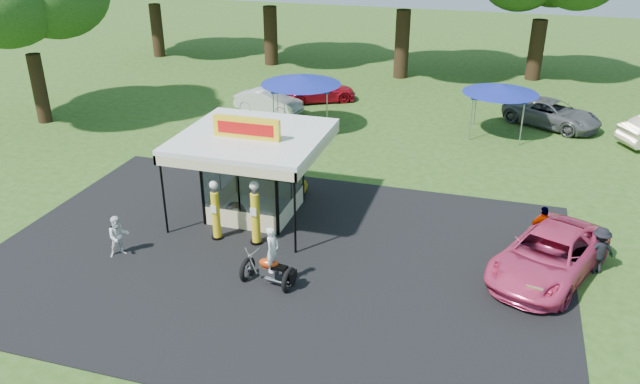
{
  "coord_description": "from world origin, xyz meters",
  "views": [
    {
      "loc": [
        6.93,
        -15.7,
        11.36
      ],
      "look_at": [
        0.99,
        4.0,
        1.78
      ],
      "focal_mm": 35.0,
      "sensor_mm": 36.0,
      "label": 1
    }
  ],
  "objects_px": {
    "gas_pump_right": "(255,214)",
    "bg_car_d": "(552,114)",
    "gas_pump_left": "(216,211)",
    "tent_west": "(301,80)",
    "gas_station_kiosk": "(254,172)",
    "pink_sedan": "(549,255)",
    "kiosk_car": "(275,181)",
    "bg_car_a": "(269,101)",
    "tent_east": "(501,89)",
    "spectator_west": "(118,236)",
    "spectator_east_b": "(542,229)",
    "spectator_east_a": "(599,250)",
    "a_frame_sign": "(534,296)",
    "bg_car_b": "(318,90)",
    "motorcycle": "(271,262)"
  },
  "relations": [
    {
      "from": "bg_car_d",
      "to": "tent_west",
      "type": "xyz_separation_m",
      "value": [
        -13.19,
        -4.38,
        2.0
      ]
    },
    {
      "from": "a_frame_sign",
      "to": "bg_car_a",
      "type": "relative_size",
      "value": 0.22
    },
    {
      "from": "gas_pump_right",
      "to": "tent_west",
      "type": "xyz_separation_m",
      "value": [
        -2.45,
        12.64,
        1.53
      ]
    },
    {
      "from": "motorcycle",
      "to": "bg_car_d",
      "type": "xyz_separation_m",
      "value": [
        9.25,
        19.42,
        -0.12
      ]
    },
    {
      "from": "gas_station_kiosk",
      "to": "bg_car_a",
      "type": "distance_m",
      "value": 13.33
    },
    {
      "from": "gas_station_kiosk",
      "to": "pink_sedan",
      "type": "xyz_separation_m",
      "value": [
        11.04,
        -1.5,
        -1.01
      ]
    },
    {
      "from": "gas_pump_right",
      "to": "a_frame_sign",
      "type": "relative_size",
      "value": 2.74
    },
    {
      "from": "motorcycle",
      "to": "bg_car_b",
      "type": "xyz_separation_m",
      "value": [
        -4.61,
        20.29,
        -0.17
      ]
    },
    {
      "from": "a_frame_sign",
      "to": "tent_east",
      "type": "relative_size",
      "value": 0.23
    },
    {
      "from": "tent_west",
      "to": "spectator_east_a",
      "type": "bearing_deg",
      "value": -38.24
    },
    {
      "from": "motorcycle",
      "to": "spectator_west",
      "type": "bearing_deg",
      "value": -174.05
    },
    {
      "from": "a_frame_sign",
      "to": "spectator_east_b",
      "type": "bearing_deg",
      "value": 97.79
    },
    {
      "from": "kiosk_car",
      "to": "pink_sedan",
      "type": "relative_size",
      "value": 0.51
    },
    {
      "from": "kiosk_car",
      "to": "bg_car_d",
      "type": "height_order",
      "value": "bg_car_d"
    },
    {
      "from": "tent_east",
      "to": "spectator_east_a",
      "type": "bearing_deg",
      "value": -73.85
    },
    {
      "from": "tent_east",
      "to": "tent_west",
      "type": "bearing_deg",
      "value": -168.63
    },
    {
      "from": "pink_sedan",
      "to": "spectator_east_b",
      "type": "relative_size",
      "value": 3.17
    },
    {
      "from": "bg_car_a",
      "to": "tent_west",
      "type": "relative_size",
      "value": 0.94
    },
    {
      "from": "pink_sedan",
      "to": "tent_east",
      "type": "relative_size",
      "value": 1.41
    },
    {
      "from": "spectator_west",
      "to": "spectator_east_b",
      "type": "relative_size",
      "value": 0.87
    },
    {
      "from": "motorcycle",
      "to": "tent_east",
      "type": "distance_m",
      "value": 18.33
    },
    {
      "from": "spectator_west",
      "to": "kiosk_car",
      "type": "bearing_deg",
      "value": 18.98
    },
    {
      "from": "tent_east",
      "to": "spectator_east_b",
      "type": "bearing_deg",
      "value": -80.6
    },
    {
      "from": "spectator_west",
      "to": "bg_car_d",
      "type": "relative_size",
      "value": 0.29
    },
    {
      "from": "gas_pump_left",
      "to": "pink_sedan",
      "type": "xyz_separation_m",
      "value": [
        11.61,
        0.87,
        -0.36
      ]
    },
    {
      "from": "spectator_west",
      "to": "bg_car_d",
      "type": "height_order",
      "value": "spectator_west"
    },
    {
      "from": "gas_pump_left",
      "to": "tent_west",
      "type": "height_order",
      "value": "tent_west"
    },
    {
      "from": "bg_car_b",
      "to": "bg_car_d",
      "type": "relative_size",
      "value": 0.9
    },
    {
      "from": "gas_station_kiosk",
      "to": "bg_car_a",
      "type": "height_order",
      "value": "gas_station_kiosk"
    },
    {
      "from": "gas_pump_right",
      "to": "tent_east",
      "type": "height_order",
      "value": "tent_east"
    },
    {
      "from": "gas_pump_right",
      "to": "spectator_west",
      "type": "distance_m",
      "value": 4.83
    },
    {
      "from": "motorcycle",
      "to": "spectator_east_a",
      "type": "xyz_separation_m",
      "value": [
        10.19,
        3.89,
        -0.02
      ]
    },
    {
      "from": "gas_pump_right",
      "to": "tent_east",
      "type": "xyz_separation_m",
      "value": [
        7.86,
        14.71,
        1.3
      ]
    },
    {
      "from": "pink_sedan",
      "to": "motorcycle",
      "type": "bearing_deg",
      "value": -136.72
    },
    {
      "from": "gas_pump_left",
      "to": "bg_car_d",
      "type": "xyz_separation_m",
      "value": [
        12.27,
        17.1,
        -0.4
      ]
    },
    {
      "from": "kiosk_car",
      "to": "bg_car_d",
      "type": "bearing_deg",
      "value": -43.03
    },
    {
      "from": "gas_station_kiosk",
      "to": "spectator_east_b",
      "type": "xyz_separation_m",
      "value": [
        10.86,
        0.12,
        -0.91
      ]
    },
    {
      "from": "bg_car_d",
      "to": "tent_west",
      "type": "height_order",
      "value": "tent_west"
    },
    {
      "from": "pink_sedan",
      "to": "spectator_east_a",
      "type": "xyz_separation_m",
      "value": [
        1.61,
        0.71,
        0.07
      ]
    },
    {
      "from": "bg_car_b",
      "to": "motorcycle",
      "type": "bearing_deg",
      "value": 163.69
    },
    {
      "from": "spectator_west",
      "to": "spectator_east_a",
      "type": "distance_m",
      "value": 16.39
    },
    {
      "from": "spectator_east_b",
      "to": "bg_car_a",
      "type": "relative_size",
      "value": 0.43
    },
    {
      "from": "gas_pump_left",
      "to": "a_frame_sign",
      "type": "distance_m",
      "value": 11.26
    },
    {
      "from": "pink_sedan",
      "to": "spectator_east_a",
      "type": "bearing_deg",
      "value": 46.7
    },
    {
      "from": "gas_pump_right",
      "to": "bg_car_d",
      "type": "bearing_deg",
      "value": 57.75
    },
    {
      "from": "spectator_west",
      "to": "a_frame_sign",
      "type": "bearing_deg",
      "value": -41.0
    },
    {
      "from": "bg_car_a",
      "to": "bg_car_d",
      "type": "bearing_deg",
      "value": -73.77
    },
    {
      "from": "gas_station_kiosk",
      "to": "kiosk_car",
      "type": "height_order",
      "value": "gas_station_kiosk"
    },
    {
      "from": "spectator_west",
      "to": "tent_west",
      "type": "relative_size",
      "value": 0.36
    },
    {
      "from": "pink_sedan",
      "to": "spectator_east_a",
      "type": "height_order",
      "value": "spectator_east_a"
    }
  ]
}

